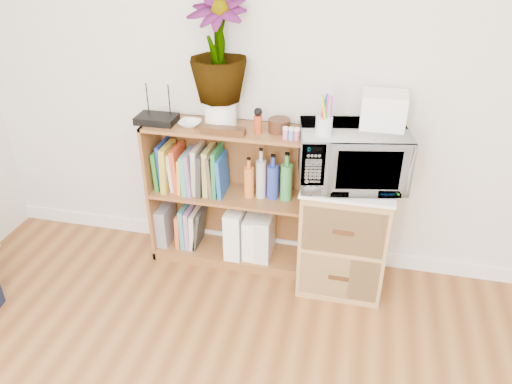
% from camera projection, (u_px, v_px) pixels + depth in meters
% --- Properties ---
extents(skirting_board, '(4.00, 0.02, 0.10)m').
position_uv_depth(skirting_board, '(284.00, 245.00, 3.44)').
color(skirting_board, white).
rests_on(skirting_board, ground).
extents(bookshelf, '(1.00, 0.30, 0.95)m').
position_uv_depth(bookshelf, '(228.00, 197.00, 3.18)').
color(bookshelf, brown).
rests_on(bookshelf, ground).
extents(wicker_unit, '(0.50, 0.45, 0.70)m').
position_uv_depth(wicker_unit, '(344.00, 234.00, 3.03)').
color(wicker_unit, '#9E7542').
rests_on(wicker_unit, ground).
extents(microwave, '(0.65, 0.50, 0.32)m').
position_uv_depth(microwave, '(352.00, 156.00, 2.76)').
color(microwave, silver).
rests_on(microwave, wicker_unit).
extents(pen_cup, '(0.09, 0.09, 0.10)m').
position_uv_depth(pen_cup, '(324.00, 126.00, 2.60)').
color(pen_cup, silver).
rests_on(pen_cup, microwave).
extents(small_appliance, '(0.24, 0.20, 0.19)m').
position_uv_depth(small_appliance, '(384.00, 110.00, 2.68)').
color(small_appliance, white).
rests_on(small_appliance, microwave).
extents(router, '(0.24, 0.16, 0.04)m').
position_uv_depth(router, '(157.00, 119.00, 3.00)').
color(router, black).
rests_on(router, bookshelf).
extents(white_bowl, '(0.13, 0.13, 0.03)m').
position_uv_depth(white_bowl, '(190.00, 124.00, 2.95)').
color(white_bowl, white).
rests_on(white_bowl, bookshelf).
extents(plant_pot, '(0.19, 0.19, 0.16)m').
position_uv_depth(plant_pot, '(220.00, 113.00, 2.93)').
color(plant_pot, white).
rests_on(plant_pot, bookshelf).
extents(potted_plant, '(0.34, 0.34, 0.60)m').
position_uv_depth(potted_plant, '(218.00, 48.00, 2.74)').
color(potted_plant, '#2A692E').
rests_on(potted_plant, plant_pot).
extents(trinket_box, '(0.26, 0.06, 0.04)m').
position_uv_depth(trinket_box, '(223.00, 131.00, 2.85)').
color(trinket_box, '#331D0D').
rests_on(trinket_box, bookshelf).
extents(kokeshi_doll, '(0.05, 0.05, 0.11)m').
position_uv_depth(kokeshi_doll, '(258.00, 124.00, 2.85)').
color(kokeshi_doll, '#B13615').
rests_on(kokeshi_doll, bookshelf).
extents(wooden_bowl, '(0.13, 0.13, 0.07)m').
position_uv_depth(wooden_bowl, '(279.00, 125.00, 2.87)').
color(wooden_bowl, '#371F0F').
rests_on(wooden_bowl, bookshelf).
extents(paint_jars, '(0.12, 0.04, 0.06)m').
position_uv_depth(paint_jars, '(291.00, 134.00, 2.78)').
color(paint_jars, pink).
rests_on(paint_jars, bookshelf).
extents(file_box, '(0.08, 0.22, 0.27)m').
position_uv_depth(file_box, '(166.00, 223.00, 3.40)').
color(file_box, gray).
rests_on(file_box, bookshelf).
extents(magazine_holder_left, '(0.11, 0.27, 0.33)m').
position_uv_depth(magazine_holder_left, '(236.00, 229.00, 3.28)').
color(magazine_holder_left, white).
rests_on(magazine_holder_left, bookshelf).
extents(magazine_holder_mid, '(0.09, 0.23, 0.29)m').
position_uv_depth(magazine_holder_mid, '(253.00, 234.00, 3.27)').
color(magazine_holder_mid, white).
rests_on(magazine_holder_mid, bookshelf).
extents(magazine_holder_right, '(0.10, 0.24, 0.30)m').
position_uv_depth(magazine_holder_right, '(265.00, 235.00, 3.25)').
color(magazine_holder_right, silver).
rests_on(magazine_holder_right, bookshelf).
extents(cookbooks, '(0.45, 0.20, 0.31)m').
position_uv_depth(cookbooks, '(191.00, 170.00, 3.15)').
color(cookbooks, '#1F7524').
rests_on(cookbooks, bookshelf).
extents(liquor_bottles, '(0.30, 0.07, 0.32)m').
position_uv_depth(liquor_bottles, '(270.00, 177.00, 3.04)').
color(liquor_bottles, orange).
rests_on(liquor_bottles, bookshelf).
extents(lower_books, '(0.18, 0.19, 0.29)m').
position_uv_depth(lower_books, '(191.00, 226.00, 3.37)').
color(lower_books, '#DC5E26').
rests_on(lower_books, bookshelf).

